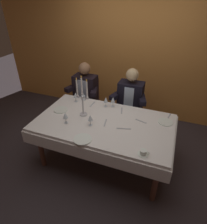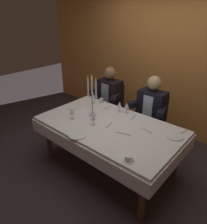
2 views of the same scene
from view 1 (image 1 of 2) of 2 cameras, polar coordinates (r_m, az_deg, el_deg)
The scene contains 22 objects.
ground_plane at distance 3.21m, azimuth 0.15°, elevation -13.70°, with size 12.00×12.00×0.00m, color #382F33.
back_wall at distance 3.96m, azimuth 9.18°, elevation 17.65°, with size 6.00×0.12×2.70m, color #D3863C.
dining_table at distance 2.80m, azimuth 0.17°, elevation -4.73°, with size 1.94×1.14×0.74m.
candelabra at distance 2.76m, azimuth -6.14°, elevation 3.60°, with size 0.19×0.11×0.61m.
dinner_plate_0 at distance 3.05m, azimuth -12.37°, elevation 0.62°, with size 0.21×0.21×0.01m, color white.
dinner_plate_1 at distance 2.84m, azimuth 17.65°, elevation -2.79°, with size 0.20×0.20×0.01m, color white.
dinner_plate_2 at distance 2.42m, azimuth -6.12°, elevation -7.93°, with size 0.23×0.23×0.01m, color white.
wine_glass_0 at distance 2.69m, azimuth -11.10°, elevation -1.09°, with size 0.07×0.07×0.16m.
wine_glass_1 at distance 3.03m, azimuth 2.79°, elevation 3.51°, with size 0.07×0.07×0.16m.
wine_glass_2 at distance 3.21m, azimuth -8.21°, elevation 4.87°, with size 0.07×0.07×0.16m.
wine_glass_3 at distance 3.03m, azimuth 0.68°, elevation 3.54°, with size 0.07×0.07×0.16m.
wine_glass_4 at distance 2.60m, azimuth -3.90°, elevation -1.75°, with size 0.07×0.07×0.16m.
water_tumbler_0 at distance 3.28m, azimuth -5.92°, elevation 4.14°, with size 0.06×0.06×0.08m, color silver.
coffee_cup_0 at distance 2.25m, azimuth 11.57°, elevation -11.54°, with size 0.13×0.12×0.06m.
spoon_0 at distance 2.70m, azimuth 0.55°, elevation -3.14°, with size 0.17×0.02×0.01m, color #B7B7BC.
fork_1 at distance 2.99m, azimuth 5.35°, elevation 0.46°, with size 0.17×0.02×0.01m, color #B7B7BC.
knife_2 at distance 2.60m, azimuth 5.95°, elevation -4.85°, with size 0.19×0.02×0.01m, color #B7B7BC.
spoon_3 at distance 2.78m, azimuth 10.91°, elevation -2.65°, with size 0.17×0.02×0.01m, color #B7B7BC.
spoon_4 at distance 3.15m, azimuth -3.25°, elevation 2.27°, with size 0.17×0.02×0.01m, color #B7B7BC.
fork_5 at distance 3.00m, azimuth 18.65°, elevation -1.16°, with size 0.17×0.02×0.01m, color #B7B7BC.
seated_diner_0 at distance 3.69m, azimuth -5.24°, elevation 6.74°, with size 0.63×0.48×1.24m.
seated_diner_1 at distance 3.43m, azimuth 7.92°, elevation 4.52°, with size 0.63×0.48×1.24m.
Camera 1 is at (0.80, -2.11, 2.28)m, focal length 31.25 mm.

